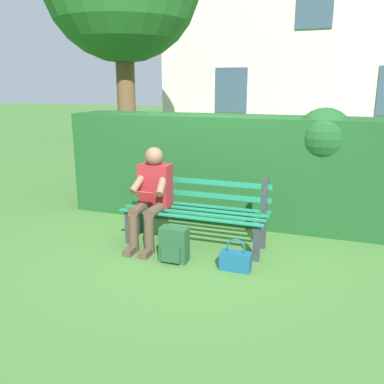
{
  "coord_description": "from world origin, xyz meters",
  "views": [
    {
      "loc": [
        -1.53,
        4.4,
        1.9
      ],
      "look_at": [
        0.0,
        0.1,
        0.69
      ],
      "focal_mm": 38.4,
      "sensor_mm": 36.0,
      "label": 1
    }
  ],
  "objects": [
    {
      "name": "handbag",
      "position": [
        -0.63,
        0.5,
        0.11
      ],
      "size": [
        0.32,
        0.14,
        0.35
      ],
      "color": "navy",
      "rests_on": "ground"
    },
    {
      "name": "park_bench",
      "position": [
        0.0,
        -0.07,
        0.43
      ],
      "size": [
        1.73,
        0.55,
        0.88
      ],
      "color": "#2D3338",
      "rests_on": "ground"
    },
    {
      "name": "person_seated",
      "position": [
        0.52,
        0.1,
        0.62
      ],
      "size": [
        0.44,
        0.73,
        1.17
      ],
      "color": "maroon",
      "rests_on": "ground"
    },
    {
      "name": "hedge_backdrop",
      "position": [
        -0.06,
        -1.17,
        0.79
      ],
      "size": [
        4.45,
        0.88,
        1.62
      ],
      "color": "#19471E",
      "rests_on": "ground"
    },
    {
      "name": "building_facade",
      "position": [
        -0.72,
        -8.58,
        3.09
      ],
      "size": [
        8.33,
        3.23,
        6.18
      ],
      "color": "beige",
      "rests_on": "ground"
    },
    {
      "name": "ground",
      "position": [
        0.0,
        0.0,
        0.0
      ],
      "size": [
        60.0,
        60.0,
        0.0
      ],
      "primitive_type": "plane",
      "color": "#3D6B2D"
    },
    {
      "name": "backpack",
      "position": [
        0.06,
        0.51,
        0.19
      ],
      "size": [
        0.31,
        0.25,
        0.39
      ],
      "color": "#1E4728",
      "rests_on": "ground"
    }
  ]
}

